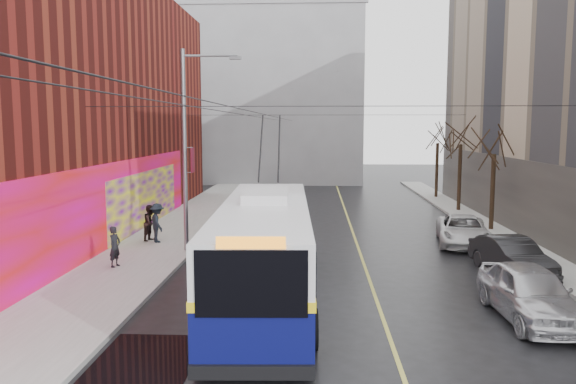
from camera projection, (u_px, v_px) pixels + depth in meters
The scene contains 21 objects.
ground at pixel (334, 340), 15.00m from camera, with size 140.00×140.00×0.00m, color black.
sidewalk_left at pixel (162, 242), 27.28m from camera, with size 4.00×60.00×0.15m, color gray.
sidewalk_right at pixel (517, 246), 26.45m from camera, with size 2.00×60.00×0.15m, color gray.
lane_line at pixel (355, 237), 28.81m from camera, with size 0.12×50.00×0.01m, color #BFB74C.
building_left at pixel (15, 101), 28.84m from camera, with size 12.11×36.00×14.00m.
building_far at pixel (264, 94), 58.86m from camera, with size 20.50×12.10×18.00m.
streetlight_pole at pixel (188, 145), 24.65m from camera, with size 2.65×0.60×9.00m.
catenary_wires at pixel (277, 115), 29.04m from camera, with size 18.00×60.00×0.22m.
tree_near at pixel (495, 140), 29.85m from camera, with size 3.20×3.20×6.40m.
tree_mid at pixel (461, 133), 36.76m from camera, with size 3.20×3.20×6.68m.
tree_far at pixel (438, 133), 43.71m from camera, with size 3.20×3.20×6.57m.
puddle at pixel (147, 358), 13.83m from camera, with size 2.44×3.07×0.01m, color black.
pigeons_flying at pixel (288, 90), 23.87m from camera, with size 4.90×2.95×1.60m.
trolleybus at pixel (265, 248), 18.38m from camera, with size 3.49×13.14×6.17m.
parked_car_a at pixel (530, 292), 16.50m from camera, with size 1.93×4.80×1.63m, color silver.
parked_car_b at pixel (511, 256), 21.49m from camera, with size 1.53×4.37×1.44m, color #242426.
parked_car_c at pixel (463, 230), 26.95m from camera, with size 2.31×5.02×1.40m, color silver.
following_car at pixel (249, 216), 31.32m from camera, with size 1.58×3.94×1.34m, color silver.
pedestrian_a at pixel (115, 247), 22.12m from camera, with size 0.59×0.39×1.61m, color black.
pedestrian_b at pixel (151, 223), 27.18m from camera, with size 0.85×0.66×1.75m, color black.
pedestrian_c at pixel (157, 223), 26.81m from camera, with size 1.21×0.70×1.87m, color black.
Camera 1 is at (-0.53, -14.47, 5.68)m, focal length 35.00 mm.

